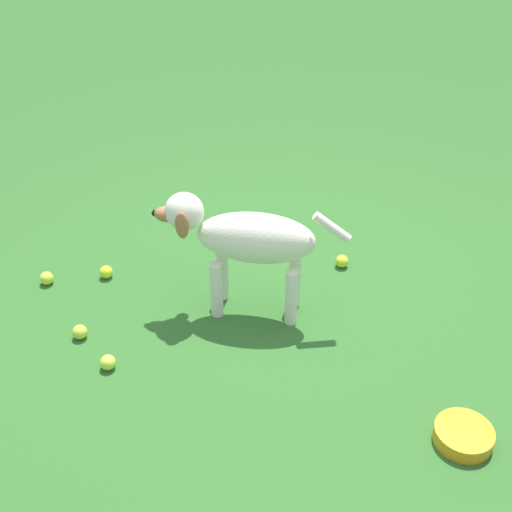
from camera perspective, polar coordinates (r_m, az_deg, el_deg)
The scene contains 8 objects.
ground at distance 3.08m, azimuth 2.69°, elevation -4.43°, with size 14.00×14.00×0.00m, color #2D6026.
dog at distance 2.83m, azimuth -1.02°, elevation 1.53°, with size 0.25×0.87×0.59m.
tennis_ball_0 at distance 2.99m, azimuth -15.25°, elevation -6.47°, with size 0.07×0.07×0.07m, color #BFDB3C.
tennis_ball_1 at distance 2.81m, azimuth -12.91°, elevation -9.12°, with size 0.07×0.07×0.07m, color #C8E241.
tennis_ball_2 at distance 3.36m, azimuth -17.95°, elevation -1.87°, with size 0.07×0.07×0.07m, color #D3DA3D.
tennis_ball_3 at distance 3.34m, azimuth 7.58°, elevation -0.46°, with size 0.07×0.07×0.07m, color #C4D12E.
tennis_ball_4 at distance 3.32m, azimuth -13.05°, elevation -1.37°, with size 0.07×0.07×0.07m, color #C1DF28.
water_bowl at distance 2.60m, azimuth 17.79°, elevation -14.80°, with size 0.22×0.22×0.06m, color orange.
Camera 1 is at (2.34, 0.45, 1.94)m, focal length 45.42 mm.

